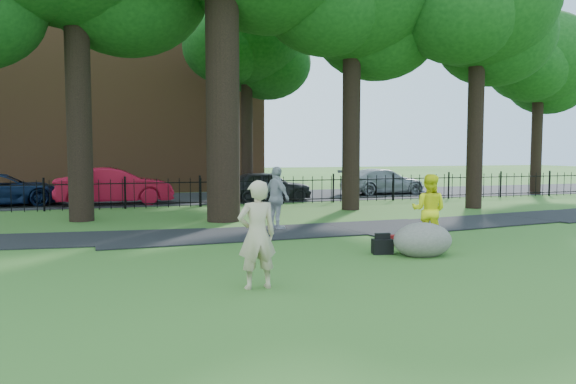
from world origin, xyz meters
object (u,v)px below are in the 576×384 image
object	(u,v)px
man	(429,210)
boulder	(423,238)
red_sedan	(115,186)
woman	(257,235)

from	to	relation	value
man	boulder	world-z (taller)	man
man	red_sedan	size ratio (longest dim) A/B	0.36
woman	man	bearing A→B (deg)	-153.46
woman	boulder	world-z (taller)	woman
red_sedan	boulder	bearing A→B (deg)	-156.21
man	red_sedan	world-z (taller)	man
man	woman	bearing A→B (deg)	70.90
man	boulder	xyz separation A→B (m)	(-0.81, -1.07, -0.49)
red_sedan	woman	bearing A→B (deg)	-172.98
red_sedan	man	bearing A→B (deg)	-151.70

